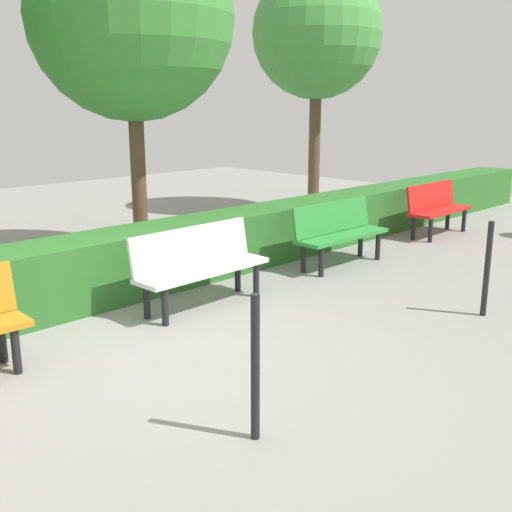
# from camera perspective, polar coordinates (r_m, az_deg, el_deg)

# --- Properties ---
(ground_plane) EXTENTS (22.99, 22.99, 0.00)m
(ground_plane) POSITION_cam_1_polar(r_m,az_deg,el_deg) (5.52, -10.50, -9.16)
(ground_plane) COLOR gray
(bench_red) EXTENTS (1.47, 0.47, 0.86)m
(bench_red) POSITION_cam_1_polar(r_m,az_deg,el_deg) (10.62, 16.54, 4.46)
(bench_red) COLOR red
(bench_red) RESTS_ON ground_plane
(bench_green) EXTENTS (1.55, 0.48, 0.86)m
(bench_green) POSITION_cam_1_polar(r_m,az_deg,el_deg) (8.33, 7.72, 2.40)
(bench_green) COLOR #2D8C38
(bench_green) RESTS_ON ground_plane
(bench_white) EXTENTS (1.62, 0.48, 0.86)m
(bench_white) POSITION_cam_1_polar(r_m,az_deg,el_deg) (6.60, -5.33, -0.62)
(bench_white) COLOR white
(bench_white) RESTS_ON ground_plane
(hedge_row) EXTENTS (18.99, 0.75, 0.74)m
(hedge_row) POSITION_cam_1_polar(r_m,az_deg,el_deg) (7.28, -10.31, -0.29)
(hedge_row) COLOR #2D6B28
(hedge_row) RESTS_ON ground_plane
(tree_near) EXTENTS (2.48, 2.48, 4.69)m
(tree_near) POSITION_cam_1_polar(r_m,az_deg,el_deg) (12.43, 5.72, 19.97)
(tree_near) COLOR brown
(tree_near) RESTS_ON ground_plane
(tree_mid) EXTENTS (2.68, 2.68, 4.59)m
(tree_mid) POSITION_cam_1_polar(r_m,az_deg,el_deg) (8.60, -11.61, 21.05)
(tree_mid) COLOR brown
(tree_mid) RESTS_ON ground_plane
(railing_post_mid) EXTENTS (0.06, 0.06, 1.00)m
(railing_post_mid) POSITION_cam_1_polar(r_m,az_deg,el_deg) (6.69, 20.80, -1.16)
(railing_post_mid) COLOR black
(railing_post_mid) RESTS_ON ground_plane
(railing_post_far) EXTENTS (0.06, 0.06, 1.00)m
(railing_post_far) POSITION_cam_1_polar(r_m,az_deg,el_deg) (3.99, -0.07, -10.45)
(railing_post_far) COLOR black
(railing_post_far) RESTS_ON ground_plane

